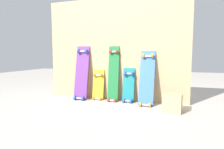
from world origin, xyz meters
name	(u,v)px	position (x,y,z in m)	size (l,w,h in m)	color
ground_plane	(113,100)	(0.00, 0.00, 0.00)	(12.00, 12.00, 0.00)	#B2AAA0
plywood_wall_panel	(115,50)	(0.00, 0.07, 0.83)	(2.35, 0.04, 1.66)	tan
skateboard_purple	(81,75)	(-0.55, -0.06, 0.42)	(0.23, 0.25, 0.96)	#6B338C
skateboard_yellow	(98,87)	(-0.27, -0.01, 0.21)	(0.19, 0.14, 0.57)	gold
skateboard_green	(113,76)	(0.01, -0.02, 0.41)	(0.17, 0.18, 0.96)	#1E7238
skateboard_teal	(128,87)	(0.26, -0.02, 0.24)	(0.19, 0.18, 0.60)	#197A7F
skateboard_blue	(147,80)	(0.55, -0.09, 0.37)	(0.22, 0.32, 0.88)	#386BAD
wooden_crate	(172,103)	(0.93, -0.35, 0.12)	(0.23, 0.23, 0.23)	tan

